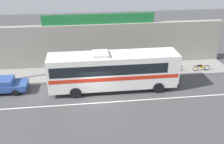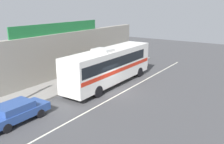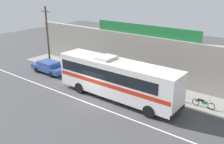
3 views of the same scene
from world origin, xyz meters
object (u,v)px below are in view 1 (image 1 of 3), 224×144
Objects in this scene: parked_car at (1,85)px; motorcycle_purple at (201,67)px; intercity_bus at (113,69)px; pedestrian_near_shop at (126,61)px; motorcycle_black at (151,69)px; motorcycle_green at (174,68)px; pedestrian_far_right at (112,66)px.

motorcycle_purple is (20.27, 1.91, -0.17)m from parked_car.
parked_car is at bearing 176.09° from intercity_bus.
parked_car is at bearing -165.46° from pedestrian_near_shop.
motorcycle_black is (14.69, 2.05, -0.17)m from parked_car.
motorcycle_purple is at bearing -3.57° from motorcycle_green.
intercity_bus is at bearing -165.34° from motorcycle_purple.
parked_car is (-10.27, 0.70, -1.33)m from intercity_bus.
pedestrian_near_shop is at bearing 29.94° from pedestrian_far_right.
motorcycle_black is at bearing -2.25° from pedestrian_far_right.
intercity_bus reaches higher than parked_car.
intercity_bus is 6.09× the size of motorcycle_black.
pedestrian_far_right is (-4.10, 0.16, 0.58)m from motorcycle_black.
motorcycle_purple is at bearing -9.05° from pedestrian_near_shop.
pedestrian_far_right reaches higher than motorcycle_purple.
motorcycle_black is 2.58m from motorcycle_green.
motorcycle_purple is 5.58m from motorcycle_black.
pedestrian_near_shop reaches higher than motorcycle_purple.
parked_car is 17.40m from motorcycle_green.
parked_car is at bearing -173.06° from motorcycle_green.
motorcycle_green is (2.57, 0.05, 0.00)m from motorcycle_black.
motorcycle_green is at bearing -0.95° from pedestrian_far_right.
motorcycle_black is 1.13× the size of pedestrian_far_right.
intercity_bus is 4.48m from pedestrian_near_shop.
motorcycle_green is at bearing 1.13° from motorcycle_black.
pedestrian_near_shop reaches higher than motorcycle_black.
intercity_bus reaches higher than motorcycle_green.
motorcycle_purple is at bearing 14.66° from intercity_bus.
pedestrian_far_right is (-9.68, 0.30, 0.58)m from motorcycle_purple.
intercity_bus is 2.60× the size of parked_car.
motorcycle_black is (-5.58, 0.14, 0.00)m from motorcycle_purple.
pedestrian_far_right is (0.32, 2.91, -0.92)m from intercity_bus.
intercity_bus reaches higher than motorcycle_purple.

